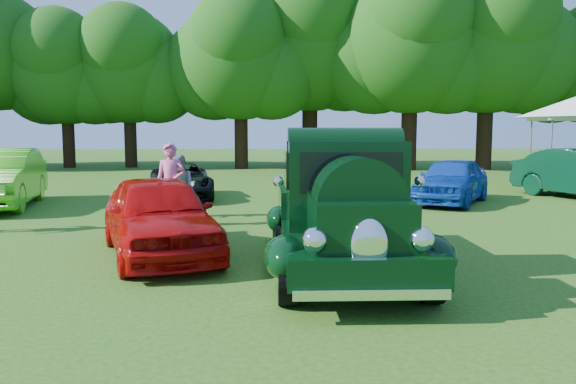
{
  "coord_description": "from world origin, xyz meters",
  "views": [
    {
      "loc": [
        -0.38,
        -8.84,
        2.22
      ],
      "look_at": [
        -0.02,
        1.38,
        1.1
      ],
      "focal_mm": 35.0,
      "sensor_mm": 36.0,
      "label": 1
    }
  ],
  "objects_px": {
    "back_car_blue": "(452,180)",
    "spectator_grey": "(181,186)",
    "back_car_black": "(180,181)",
    "red_convertible": "(159,215)",
    "hero_pickup": "(342,215)",
    "spectator_pink": "(171,185)",
    "back_car_orange": "(378,179)"
  },
  "relations": [
    {
      "from": "back_car_blue",
      "to": "spectator_grey",
      "type": "bearing_deg",
      "value": -130.1
    },
    {
      "from": "back_car_black",
      "to": "back_car_blue",
      "type": "height_order",
      "value": "back_car_blue"
    },
    {
      "from": "red_convertible",
      "to": "spectator_grey",
      "type": "distance_m",
      "value": 4.39
    },
    {
      "from": "red_convertible",
      "to": "back_car_blue",
      "type": "height_order",
      "value": "red_convertible"
    },
    {
      "from": "hero_pickup",
      "to": "spectator_grey",
      "type": "xyz_separation_m",
      "value": [
        -3.39,
        5.54,
        -0.09
      ]
    },
    {
      "from": "hero_pickup",
      "to": "back_car_blue",
      "type": "height_order",
      "value": "hero_pickup"
    },
    {
      "from": "red_convertible",
      "to": "spectator_pink",
      "type": "relative_size",
      "value": 2.19
    },
    {
      "from": "red_convertible",
      "to": "hero_pickup",
      "type": "bearing_deg",
      "value": -40.05
    },
    {
      "from": "hero_pickup",
      "to": "red_convertible",
      "type": "distance_m",
      "value": 3.32
    },
    {
      "from": "red_convertible",
      "to": "back_car_black",
      "type": "relative_size",
      "value": 1.0
    },
    {
      "from": "back_car_black",
      "to": "hero_pickup",
      "type": "bearing_deg",
      "value": -77.78
    },
    {
      "from": "back_car_black",
      "to": "back_car_orange",
      "type": "distance_m",
      "value": 6.55
    },
    {
      "from": "spectator_pink",
      "to": "spectator_grey",
      "type": "distance_m",
      "value": 1.31
    },
    {
      "from": "back_car_black",
      "to": "back_car_blue",
      "type": "distance_m",
      "value": 8.63
    },
    {
      "from": "hero_pickup",
      "to": "back_car_black",
      "type": "relative_size",
      "value": 1.24
    },
    {
      "from": "spectator_pink",
      "to": "hero_pickup",
      "type": "bearing_deg",
      "value": -47.67
    },
    {
      "from": "spectator_pink",
      "to": "spectator_grey",
      "type": "height_order",
      "value": "spectator_pink"
    },
    {
      "from": "spectator_pink",
      "to": "spectator_grey",
      "type": "xyz_separation_m",
      "value": [
        0.03,
        1.3,
        -0.16
      ]
    },
    {
      "from": "back_car_blue",
      "to": "spectator_grey",
      "type": "distance_m",
      "value": 8.26
    },
    {
      "from": "spectator_pink",
      "to": "spectator_grey",
      "type": "relative_size",
      "value": 1.2
    },
    {
      "from": "red_convertible",
      "to": "back_car_orange",
      "type": "height_order",
      "value": "red_convertible"
    },
    {
      "from": "hero_pickup",
      "to": "back_car_black",
      "type": "bearing_deg",
      "value": 112.75
    },
    {
      "from": "back_car_black",
      "to": "back_car_orange",
      "type": "height_order",
      "value": "back_car_orange"
    },
    {
      "from": "hero_pickup",
      "to": "red_convertible",
      "type": "relative_size",
      "value": 1.25
    },
    {
      "from": "red_convertible",
      "to": "back_car_blue",
      "type": "relative_size",
      "value": 1.03
    },
    {
      "from": "red_convertible",
      "to": "back_car_black",
      "type": "distance_m",
      "value": 8.54
    },
    {
      "from": "hero_pickup",
      "to": "back_car_black",
      "type": "height_order",
      "value": "hero_pickup"
    },
    {
      "from": "back_car_orange",
      "to": "hero_pickup",
      "type": "bearing_deg",
      "value": -90.59
    },
    {
      "from": "back_car_black",
      "to": "back_car_orange",
      "type": "xyz_separation_m",
      "value": [
        6.55,
        0.13,
        0.04
      ]
    },
    {
      "from": "spectator_grey",
      "to": "spectator_pink",
      "type": "bearing_deg",
      "value": -76.12
    },
    {
      "from": "hero_pickup",
      "to": "spectator_grey",
      "type": "relative_size",
      "value": 3.28
    },
    {
      "from": "back_car_blue",
      "to": "spectator_grey",
      "type": "xyz_separation_m",
      "value": [
        -7.84,
        -2.61,
        0.1
      ]
    }
  ]
}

